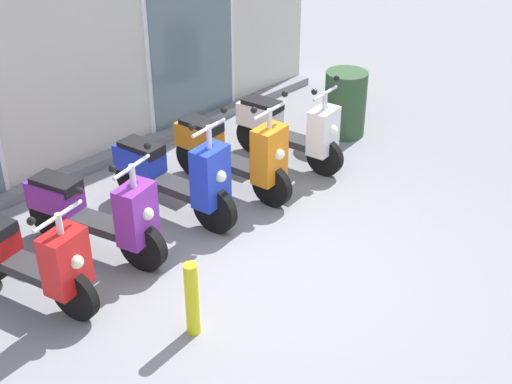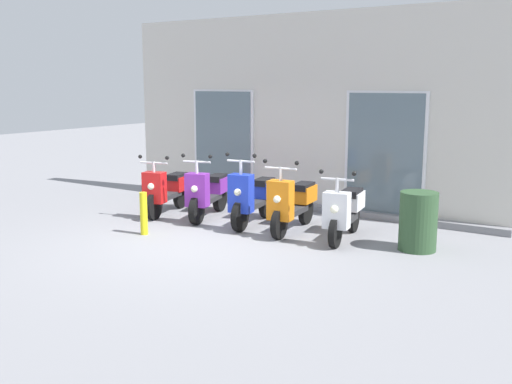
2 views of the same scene
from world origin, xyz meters
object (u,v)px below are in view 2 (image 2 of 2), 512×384
object	(u,v)px
scooter_red	(167,189)
scooter_orange	(293,202)
scooter_purple	(208,192)
scooter_white	(345,210)
scooter_blue	(253,197)
curb_bollard	(144,213)
trash_bin	(418,221)

from	to	relation	value
scooter_red	scooter_orange	size ratio (longest dim) A/B	0.95
scooter_purple	scooter_white	distance (m)	2.75
scooter_red	scooter_white	xyz separation A→B (m)	(3.59, 0.08, 0.00)
scooter_blue	scooter_orange	distance (m)	0.82
scooter_orange	curb_bollard	bearing A→B (deg)	-142.68
scooter_purple	scooter_white	xyz separation A→B (m)	(2.75, -0.09, 0.01)
scooter_blue	trash_bin	distance (m)	2.91
scooter_purple	scooter_orange	size ratio (longest dim) A/B	0.99
scooter_white	curb_bollard	distance (m)	3.24
scooter_orange	trash_bin	size ratio (longest dim) A/B	1.87
scooter_white	scooter_purple	bearing A→B (deg)	178.21
curb_bollard	trash_bin	bearing A→B (deg)	20.44
scooter_red	curb_bollard	size ratio (longest dim) A/B	2.22
curb_bollard	scooter_red	bearing A→B (deg)	117.01
curb_bollard	trash_bin	distance (m)	4.31
scooter_blue	scooter_white	world-z (taller)	scooter_blue
scooter_orange	curb_bollard	world-z (taller)	scooter_orange
scooter_blue	curb_bollard	xyz separation A→B (m)	(-1.12, -1.53, -0.15)
scooter_purple	scooter_orange	bearing A→B (deg)	-2.43
scooter_white	trash_bin	xyz separation A→B (m)	(1.15, 0.04, -0.04)
scooter_blue	scooter_white	xyz separation A→B (m)	(1.76, -0.06, -0.02)
scooter_purple	scooter_blue	xyz separation A→B (m)	(0.99, -0.02, 0.03)
scooter_red	scooter_white	world-z (taller)	same
scooter_blue	scooter_orange	bearing A→B (deg)	-3.88
scooter_red	scooter_white	bearing A→B (deg)	1.33
scooter_blue	scooter_purple	bearing A→B (deg)	178.76
scooter_purple	curb_bollard	world-z (taller)	scooter_purple
scooter_white	curb_bollard	world-z (taller)	scooter_white
trash_bin	scooter_red	bearing A→B (deg)	-178.57
scooter_blue	trash_bin	size ratio (longest dim) A/B	1.88
scooter_red	scooter_purple	xyz separation A→B (m)	(0.84, 0.17, -0.01)
scooter_blue	curb_bollard	bearing A→B (deg)	-126.25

